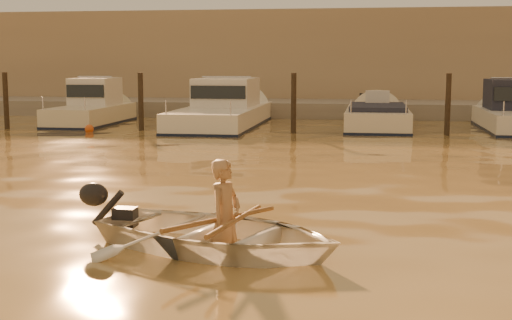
% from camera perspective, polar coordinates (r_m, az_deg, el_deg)
% --- Properties ---
extents(ground_plane, '(160.00, 160.00, 0.00)m').
position_cam_1_polar(ground_plane, '(10.41, -4.02, -5.30)').
color(ground_plane, olive).
rests_on(ground_plane, ground).
extents(dinghy, '(3.86, 3.28, 0.68)m').
position_cam_1_polar(dinghy, '(9.02, -3.03, -5.93)').
color(dinghy, white).
rests_on(dinghy, ground_plane).
extents(person, '(0.51, 0.62, 1.48)m').
position_cam_1_polar(person, '(8.92, -2.48, -4.64)').
color(person, '#A27951').
rests_on(person, dinghy).
extents(outboard_motor, '(0.98, 0.67, 0.70)m').
position_cam_1_polar(outboard_motor, '(9.85, -10.54, -4.51)').
color(outboard_motor, black).
rests_on(outboard_motor, dinghy).
extents(oar_port, '(0.32, 2.09, 0.13)m').
position_cam_1_polar(oar_port, '(8.85, -1.65, -4.85)').
color(oar_port, brown).
rests_on(oar_port, dinghy).
extents(oar_starboard, '(1.07, 1.87, 0.13)m').
position_cam_1_polar(oar_starboard, '(8.95, -2.76, -4.72)').
color(oar_starboard, brown).
rests_on(oar_starboard, dinghy).
extents(moored_boat_1, '(1.92, 5.84, 1.75)m').
position_cam_1_polar(moored_boat_1, '(27.99, -13.09, 4.10)').
color(moored_boat_1, beige).
rests_on(moored_boat_1, ground_plane).
extents(moored_boat_2, '(2.64, 8.72, 1.75)m').
position_cam_1_polar(moored_boat_2, '(26.49, -2.71, 4.09)').
color(moored_boat_2, white).
rests_on(moored_boat_2, ground_plane).
extents(moored_boat_3, '(2.19, 6.27, 0.95)m').
position_cam_1_polar(moored_boat_3, '(25.96, 9.67, 3.03)').
color(moored_boat_3, beige).
rests_on(moored_boat_3, ground_plane).
extents(piling_0, '(0.18, 0.18, 2.20)m').
position_cam_1_polar(piling_0, '(26.96, -19.37, 4.31)').
color(piling_0, '#2D2319').
rests_on(piling_0, ground_plane).
extents(piling_1, '(0.18, 0.18, 2.20)m').
position_cam_1_polar(piling_1, '(24.97, -9.19, 4.40)').
color(piling_1, '#2D2319').
rests_on(piling_1, ground_plane).
extents(piling_2, '(0.18, 0.18, 2.20)m').
position_cam_1_polar(piling_2, '(23.85, 3.02, 4.33)').
color(piling_2, '#2D2319').
rests_on(piling_2, ground_plane).
extents(piling_3, '(0.18, 0.18, 2.20)m').
position_cam_1_polar(piling_3, '(23.85, 15.09, 4.07)').
color(piling_3, '#2D2319').
rests_on(piling_3, ground_plane).
extents(fender_b, '(0.30, 0.30, 0.30)m').
position_cam_1_polar(fender_b, '(24.89, -13.20, 2.44)').
color(fender_b, '#D15318').
rests_on(fender_b, ground_plane).
extents(fender_c, '(0.30, 0.30, 0.30)m').
position_cam_1_polar(fender_c, '(23.42, -3.69, 2.30)').
color(fender_c, white).
rests_on(fender_c, ground_plane).
extents(fender_d, '(0.30, 0.30, 0.30)m').
position_cam_1_polar(fender_d, '(23.61, 11.90, 2.19)').
color(fender_d, orange).
rests_on(fender_d, ground_plane).
extents(quay, '(52.00, 4.00, 1.00)m').
position_cam_1_polar(quay, '(31.54, 4.86, 3.81)').
color(quay, gray).
rests_on(quay, ground_plane).
extents(waterfront_building, '(46.00, 7.00, 4.80)m').
position_cam_1_polar(waterfront_building, '(36.95, 5.55, 7.89)').
color(waterfront_building, '#9E8466').
rests_on(waterfront_building, quay).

